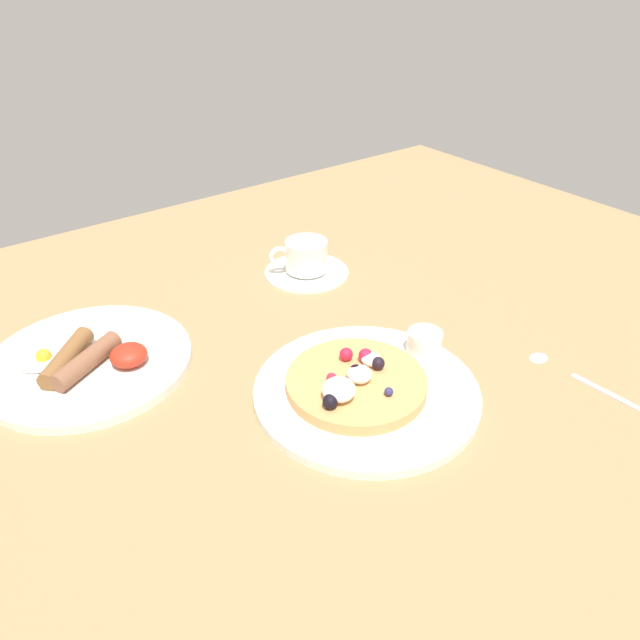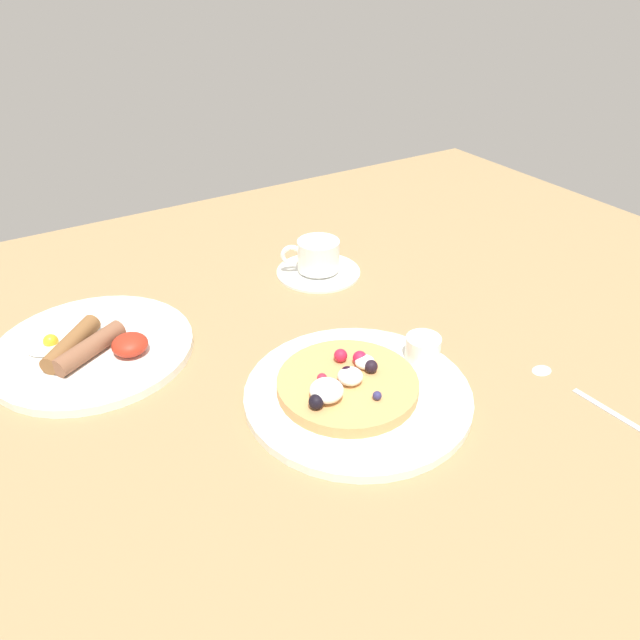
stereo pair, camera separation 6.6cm
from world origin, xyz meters
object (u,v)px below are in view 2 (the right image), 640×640
object	(u,v)px
pancake_plate	(358,394)
teaspoon	(567,384)
coffee_saucer	(318,271)
coffee_cup	(317,255)
breakfast_plate	(93,349)
syrup_ramekin	(423,347)

from	to	relation	value
pancake_plate	teaspoon	bearing A→B (deg)	-26.40
coffee_saucer	coffee_cup	bearing A→B (deg)	155.69
pancake_plate	coffee_saucer	world-z (taller)	pancake_plate
breakfast_plate	coffee_cup	distance (cm)	38.60
syrup_ramekin	breakfast_plate	distance (cm)	44.80
pancake_plate	coffee_cup	bearing A→B (deg)	67.19
syrup_ramekin	coffee_saucer	bearing A→B (deg)	86.44
syrup_ramekin	coffee_saucer	distance (cm)	29.44
syrup_ramekin	breakfast_plate	xyz separation A→B (cm)	(-36.65, 25.67, -2.16)
coffee_saucer	syrup_ramekin	bearing A→B (deg)	-93.56
coffee_saucer	teaspoon	xyz separation A→B (cm)	(11.04, -42.58, -0.20)
pancake_plate	syrup_ramekin	xyz separation A→B (cm)	(11.24, 1.32, 2.18)
syrup_ramekin	breakfast_plate	bearing A→B (deg)	145.00
syrup_ramekin	teaspoon	bearing A→B (deg)	-45.92
pancake_plate	coffee_saucer	xyz separation A→B (cm)	(13.06, 30.61, -0.16)
pancake_plate	syrup_ramekin	distance (cm)	11.53
syrup_ramekin	coffee_cup	distance (cm)	29.42
syrup_ramekin	teaspoon	xyz separation A→B (cm)	(12.86, -13.29, -2.54)
breakfast_plate	syrup_ramekin	bearing A→B (deg)	-35.00
breakfast_plate	coffee_cup	xyz separation A→B (cm)	(38.32, 3.70, 2.90)
breakfast_plate	teaspoon	distance (cm)	63.00
breakfast_plate	coffee_saucer	bearing A→B (deg)	5.38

